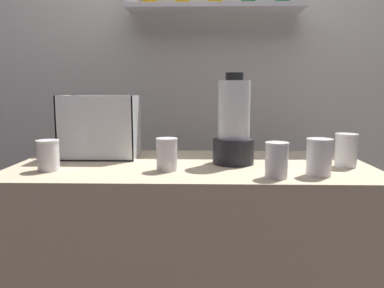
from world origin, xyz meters
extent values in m
cube|color=tan|center=(0.00, 0.00, 0.45)|extent=(1.40, 0.64, 0.90)
cube|color=silver|center=(0.00, 0.77, 1.25)|extent=(2.60, 0.04, 2.50)
cube|color=silver|center=(0.11, 0.65, 1.63)|extent=(0.95, 0.20, 0.02)
cube|color=white|center=(-0.40, 0.14, 0.90)|extent=(0.32, 0.20, 0.01)
cube|color=white|center=(-0.40, 0.04, 1.03)|extent=(0.32, 0.01, 0.27)
cube|color=white|center=(-0.40, 0.24, 1.03)|extent=(0.32, 0.01, 0.27)
cube|color=white|center=(-0.56, 0.14, 1.03)|extent=(0.01, 0.20, 0.27)
cube|color=white|center=(-0.24, 0.14, 1.03)|extent=(0.01, 0.20, 0.27)
cone|color=orange|center=(-0.36, 0.14, 0.92)|extent=(0.14, 0.14, 0.03)
cone|color=orange|center=(-0.42, 0.15, 0.92)|extent=(0.13, 0.12, 0.03)
cone|color=orange|center=(-0.45, 0.15, 0.92)|extent=(0.12, 0.14, 0.03)
cone|color=orange|center=(-0.34, 0.14, 0.92)|extent=(0.04, 0.17, 0.03)
cone|color=orange|center=(-0.38, 0.14, 0.96)|extent=(0.12, 0.13, 0.03)
cone|color=orange|center=(-0.34, 0.14, 0.95)|extent=(0.15, 0.06, 0.03)
cone|color=orange|center=(-0.34, 0.15, 0.95)|extent=(0.07, 0.16, 0.03)
cone|color=orange|center=(-0.40, 0.13, 0.96)|extent=(0.04, 0.15, 0.04)
cylinder|color=black|center=(0.16, 0.01, 0.95)|extent=(0.16, 0.16, 0.10)
cylinder|color=silver|center=(0.16, 0.01, 1.11)|extent=(0.13, 0.13, 0.23)
cylinder|color=red|center=(0.16, 0.01, 1.02)|extent=(0.11, 0.11, 0.04)
cylinder|color=black|center=(0.16, 0.01, 1.24)|extent=(0.07, 0.07, 0.03)
cylinder|color=white|center=(-0.52, -0.14, 0.95)|extent=(0.08, 0.08, 0.11)
cylinder|color=orange|center=(-0.52, -0.14, 0.94)|extent=(0.07, 0.07, 0.08)
cylinder|color=white|center=(-0.52, -0.14, 1.01)|extent=(0.08, 0.08, 0.01)
cylinder|color=white|center=(-0.09, -0.12, 0.96)|extent=(0.08, 0.08, 0.11)
cylinder|color=maroon|center=(-0.09, -0.12, 0.94)|extent=(0.07, 0.07, 0.08)
cylinder|color=white|center=(-0.09, -0.12, 1.02)|extent=(0.08, 0.08, 0.01)
cylinder|color=white|center=(0.29, -0.23, 0.96)|extent=(0.08, 0.08, 0.11)
cylinder|color=red|center=(0.29, -0.23, 0.94)|extent=(0.07, 0.07, 0.07)
cylinder|color=white|center=(0.29, -0.23, 1.02)|extent=(0.08, 0.08, 0.01)
cylinder|color=white|center=(0.44, -0.19, 0.96)|extent=(0.09, 0.09, 0.12)
cylinder|color=orange|center=(0.44, -0.19, 0.95)|extent=(0.08, 0.08, 0.11)
cylinder|color=white|center=(0.44, -0.19, 1.03)|extent=(0.09, 0.09, 0.01)
cylinder|color=white|center=(0.59, -0.04, 0.96)|extent=(0.08, 0.08, 0.12)
cylinder|color=orange|center=(0.59, -0.04, 0.95)|extent=(0.07, 0.07, 0.10)
cylinder|color=white|center=(0.59, -0.04, 1.02)|extent=(0.08, 0.08, 0.01)
camera|label=1|loc=(0.04, -1.48, 1.20)|focal=35.43mm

